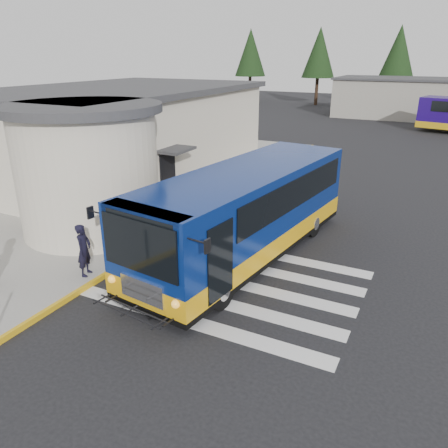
% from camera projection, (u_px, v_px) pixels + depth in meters
% --- Properties ---
extents(ground, '(140.00, 140.00, 0.00)m').
position_uv_depth(ground, '(252.00, 274.00, 14.03)').
color(ground, black).
rests_on(ground, ground).
extents(sidewalk, '(10.00, 34.00, 0.15)m').
position_uv_depth(sidewalk, '(114.00, 199.00, 21.11)').
color(sidewalk, gray).
rests_on(sidewalk, ground).
extents(curb_strip, '(0.12, 34.00, 0.16)m').
position_uv_depth(curb_strip, '(203.00, 214.00, 19.03)').
color(curb_strip, gold).
rests_on(curb_strip, ground).
extents(station_building, '(12.70, 18.70, 4.80)m').
position_uv_depth(station_building, '(118.00, 135.00, 23.39)').
color(station_building, beige).
rests_on(station_building, ground).
extents(crosswalk, '(8.00, 5.35, 0.01)m').
position_uv_depth(crosswalk, '(227.00, 281.00, 13.57)').
color(crosswalk, silver).
rests_on(crosswalk, ground).
extents(transit_bus, '(4.66, 11.14, 3.07)m').
position_uv_depth(transit_bus, '(245.00, 216.00, 14.83)').
color(transit_bus, navy).
rests_on(transit_bus, ground).
extents(pedestrian_a, '(0.56, 0.70, 1.67)m').
position_uv_depth(pedestrian_a, '(84.00, 250.00, 13.39)').
color(pedestrian_a, black).
rests_on(pedestrian_a, sidewalk).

